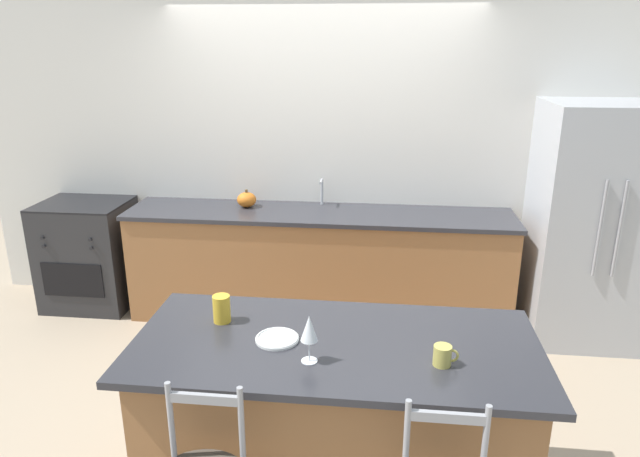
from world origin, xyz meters
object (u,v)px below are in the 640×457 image
at_px(oven_range, 89,254).
at_px(wine_glass, 309,329).
at_px(dinner_plate, 277,338).
at_px(tumbler_cup, 222,309).
at_px(refrigerator, 589,224).
at_px(coffee_mug, 443,355).
at_px(pumpkin_decoration, 247,200).

bearing_deg(oven_range, wine_glass, -45.17).
bearing_deg(dinner_plate, tumbler_cup, 153.36).
height_order(refrigerator, coffee_mug, refrigerator).
relative_size(dinner_plate, coffee_mug, 1.86).
bearing_deg(refrigerator, dinner_plate, -135.18).
xyz_separation_m(refrigerator, oven_range, (-4.08, 0.08, -0.45)).
height_order(oven_range, pumpkin_decoration, pumpkin_decoration).
bearing_deg(refrigerator, pumpkin_decoration, 176.84).
xyz_separation_m(oven_range, tumbler_cup, (1.76, -1.93, 0.52)).
bearing_deg(refrigerator, tumbler_cup, -141.40).
bearing_deg(pumpkin_decoration, oven_range, -177.24).
xyz_separation_m(dinner_plate, coffee_mug, (0.74, -0.13, 0.04)).
bearing_deg(coffee_mug, dinner_plate, 170.22).
relative_size(refrigerator, dinner_plate, 8.98).
bearing_deg(wine_glass, oven_range, 134.83).
bearing_deg(tumbler_cup, pumpkin_decoration, 100.01).
relative_size(oven_range, dinner_plate, 4.59).
bearing_deg(dinner_plate, oven_range, 134.71).
xyz_separation_m(wine_glass, tumbler_cup, (-0.47, 0.32, -0.09)).
relative_size(tumbler_cup, pumpkin_decoration, 0.86).
xyz_separation_m(coffee_mug, tumbler_cup, (-1.04, 0.28, 0.02)).
bearing_deg(tumbler_cup, oven_range, 132.33).
distance_m(oven_range, tumbler_cup, 2.66).
bearing_deg(coffee_mug, refrigerator, 59.04).
xyz_separation_m(wine_glass, coffee_mug, (0.57, 0.04, -0.11)).
distance_m(oven_range, wine_glass, 3.23).
bearing_deg(pumpkin_decoration, dinner_plate, -73.05).
distance_m(refrigerator, pumpkin_decoration, 2.68).
distance_m(dinner_plate, tumbler_cup, 0.34).
distance_m(dinner_plate, wine_glass, 0.28).
height_order(oven_range, dinner_plate, dinner_plate).
height_order(dinner_plate, pumpkin_decoration, pumpkin_decoration).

